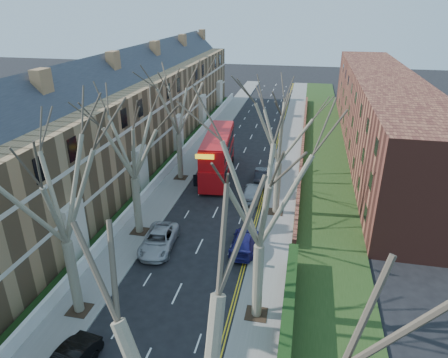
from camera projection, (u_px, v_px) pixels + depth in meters
The scene contains 16 objects.
pavement_left at pixel (203, 147), 55.73m from camera, with size 3.00×102.00×0.12m, color slate.
pavement_right at pixel (289, 153), 53.48m from camera, with size 3.00×102.00×0.12m, color slate.
terrace_left at pixel (123, 121), 47.78m from camera, with size 9.70×78.00×13.60m.
flats_right at pixel (380, 114), 52.91m from camera, with size 13.97×54.00×10.00m.
front_wall_left at pixel (173, 163), 48.66m from camera, with size 0.30×78.00×1.00m.
grass_verge_right at pixel (324, 155), 52.60m from camera, with size 6.00×102.00×0.06m.
tree_left_mid at pixel (55, 179), 22.30m from camera, with size 10.50×10.50×14.71m.
tree_left_far at pixel (130, 132), 31.37m from camera, with size 10.15×10.15×14.22m.
tree_left_dist at pixel (177, 96), 41.97m from camera, with size 10.50×10.50×14.71m.
tree_right_mid at pixel (262, 181), 21.95m from camera, with size 10.50×10.50×14.71m.
tree_right_far at pixel (281, 120), 34.60m from camera, with size 10.15×10.15×14.22m.
double_decker_bus at pixel (218, 156), 45.75m from camera, with size 3.86×12.11×4.94m.
car_left_far at pixel (159, 240), 32.64m from camera, with size 2.47×5.36×1.49m, color #A7A8AD.
car_right_near at pixel (244, 241), 32.55m from camera, with size 1.99×4.90×1.42m, color navy.
car_right_mid at pixel (252, 192), 40.81m from camera, with size 1.83×4.54×1.55m, color #9EA0A6.
car_right_far at pixel (262, 176), 44.63m from camera, with size 1.66×4.77×1.57m, color black.
Camera 1 is at (7.75, -12.01, 18.61)m, focal length 32.00 mm.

